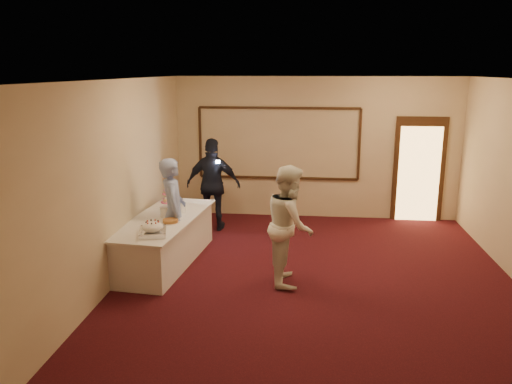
# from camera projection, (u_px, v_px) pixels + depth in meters

# --- Properties ---
(floor) EXTENTS (7.00, 7.00, 0.00)m
(floor) POSITION_uv_depth(u_px,v_px,m) (316.00, 282.00, 7.58)
(floor) COLOR black
(floor) RESTS_ON ground
(room_walls) EXTENTS (6.04, 7.04, 3.02)m
(room_walls) POSITION_uv_depth(u_px,v_px,m) (320.00, 150.00, 7.09)
(room_walls) COLOR beige
(room_walls) RESTS_ON floor
(wall_molding) EXTENTS (3.45, 0.04, 1.55)m
(wall_molding) POSITION_uv_depth(u_px,v_px,m) (279.00, 143.00, 10.63)
(wall_molding) COLOR #321F0F
(wall_molding) RESTS_ON room_walls
(doorway) EXTENTS (1.05, 0.07, 2.20)m
(doorway) POSITION_uv_depth(u_px,v_px,m) (419.00, 170.00, 10.44)
(doorway) COLOR #321F0F
(doorway) RESTS_ON floor
(buffet_table) EXTENTS (1.26, 2.66, 0.77)m
(buffet_table) POSITION_uv_depth(u_px,v_px,m) (165.00, 240.00, 8.25)
(buffet_table) COLOR silver
(buffet_table) RESTS_ON floor
(pavlova_tray) EXTENTS (0.49, 0.56, 0.19)m
(pavlova_tray) POSITION_uv_depth(u_px,v_px,m) (153.00, 229.00, 7.33)
(pavlova_tray) COLOR silver
(pavlova_tray) RESTS_ON buffet_table
(cupcake_stand) EXTENTS (0.29, 0.29, 0.43)m
(cupcake_stand) POSITION_uv_depth(u_px,v_px,m) (169.00, 194.00, 9.09)
(cupcake_stand) COLOR #DC518B
(cupcake_stand) RESTS_ON buffet_table
(plate_stack_a) EXTENTS (0.21, 0.21, 0.17)m
(plate_stack_a) POSITION_uv_depth(u_px,v_px,m) (166.00, 212.00, 8.20)
(plate_stack_a) COLOR white
(plate_stack_a) RESTS_ON buffet_table
(plate_stack_b) EXTENTS (0.19, 0.19, 0.16)m
(plate_stack_b) POSITION_uv_depth(u_px,v_px,m) (180.00, 207.00, 8.51)
(plate_stack_b) COLOR white
(plate_stack_b) RESTS_ON buffet_table
(tart) EXTENTS (0.29, 0.29, 0.06)m
(tart) POSITION_uv_depth(u_px,v_px,m) (171.00, 221.00, 7.89)
(tart) COLOR white
(tart) RESTS_ON buffet_table
(man) EXTENTS (0.59, 0.73, 1.75)m
(man) POSITION_uv_depth(u_px,v_px,m) (173.00, 211.00, 8.18)
(man) COLOR #7E91CA
(man) RESTS_ON floor
(woman) EXTENTS (0.75, 0.92, 1.79)m
(woman) POSITION_uv_depth(u_px,v_px,m) (290.00, 225.00, 7.39)
(woman) COLOR white
(woman) RESTS_ON floor
(guest) EXTENTS (1.10, 0.50, 1.84)m
(guest) POSITION_uv_depth(u_px,v_px,m) (213.00, 185.00, 9.85)
(guest) COLOR black
(guest) RESTS_ON floor
(camera_flash) EXTENTS (0.08, 0.06, 0.05)m
(camera_flash) POSITION_uv_depth(u_px,v_px,m) (218.00, 162.00, 9.53)
(camera_flash) COLOR white
(camera_flash) RESTS_ON guest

